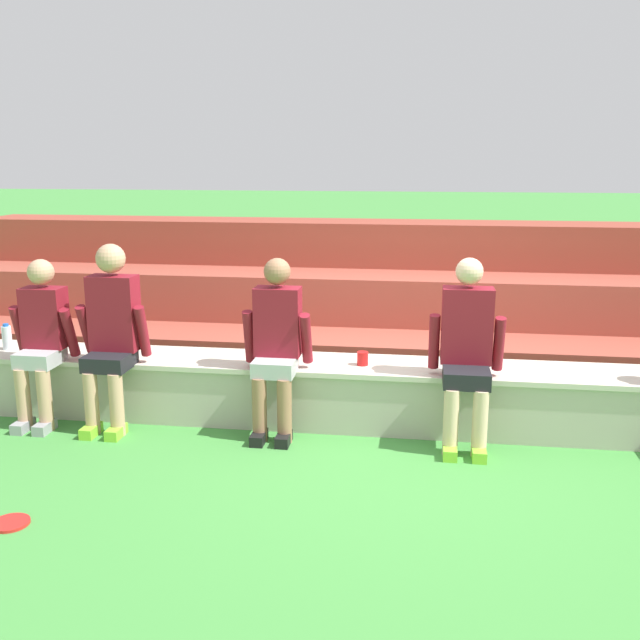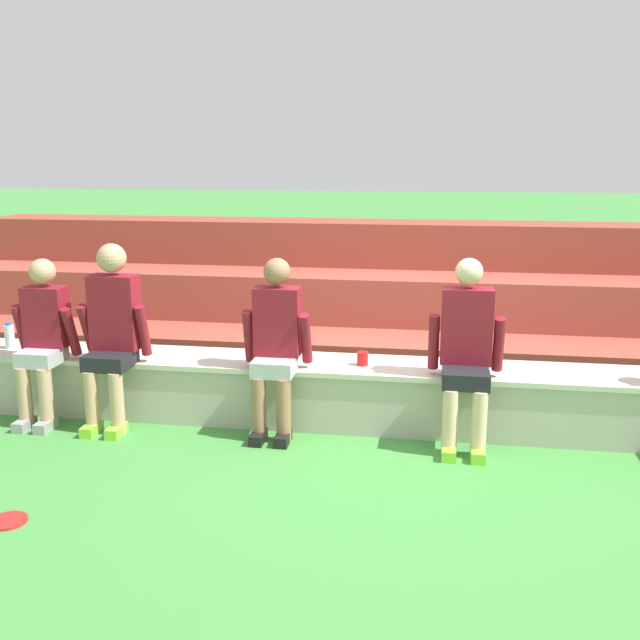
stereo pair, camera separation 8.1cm
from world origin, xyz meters
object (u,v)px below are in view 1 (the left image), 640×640
(person_far_left, at_px, (41,338))
(person_left_of_center, at_px, (111,331))
(water_bottle_near_right, at_px, (7,337))
(plastic_cup_middle, at_px, (363,358))
(frisbee, at_px, (11,523))
(person_right_of_center, at_px, (467,348))
(person_center, at_px, (276,343))

(person_far_left, bearing_deg, person_left_of_center, 1.38)
(person_far_left, distance_m, water_bottle_near_right, 0.61)
(person_far_left, relative_size, plastic_cup_middle, 12.24)
(plastic_cup_middle, distance_m, frisbee, 2.74)
(person_right_of_center, distance_m, frisbee, 3.23)
(person_center, height_order, person_right_of_center, person_right_of_center)
(plastic_cup_middle, height_order, frisbee, plastic_cup_middle)
(person_center, relative_size, person_right_of_center, 0.98)
(person_far_left, xyz_separation_m, water_bottle_near_right, (-0.50, 0.32, -0.09))
(water_bottle_near_right, xyz_separation_m, frisbee, (1.14, -1.93, -0.60))
(person_left_of_center, bearing_deg, water_bottle_near_right, 164.13)
(person_left_of_center, height_order, frisbee, person_left_of_center)
(person_far_left, distance_m, person_right_of_center, 3.32)
(person_center, relative_size, water_bottle_near_right, 6.08)
(person_left_of_center, bearing_deg, frisbee, -88.15)
(person_left_of_center, height_order, person_center, person_left_of_center)
(water_bottle_near_right, height_order, plastic_cup_middle, water_bottle_near_right)
(water_bottle_near_right, bearing_deg, person_center, -6.80)
(person_center, bearing_deg, plastic_cup_middle, 21.65)
(person_left_of_center, xyz_separation_m, water_bottle_near_right, (-1.09, 0.31, -0.17))
(water_bottle_near_right, height_order, frisbee, water_bottle_near_right)
(person_left_of_center, relative_size, person_right_of_center, 1.04)
(person_far_left, bearing_deg, person_center, 1.14)
(person_right_of_center, height_order, plastic_cup_middle, person_right_of_center)
(frisbee, bearing_deg, water_bottle_near_right, 120.63)
(water_bottle_near_right, distance_m, plastic_cup_middle, 3.04)
(person_far_left, bearing_deg, person_right_of_center, 0.61)
(person_far_left, relative_size, person_right_of_center, 0.95)
(person_far_left, xyz_separation_m, person_right_of_center, (3.32, 0.04, 0.04))
(person_far_left, distance_m, frisbee, 1.86)
(person_center, xyz_separation_m, person_right_of_center, (1.42, -0.00, 0.01))
(person_far_left, bearing_deg, frisbee, -68.31)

